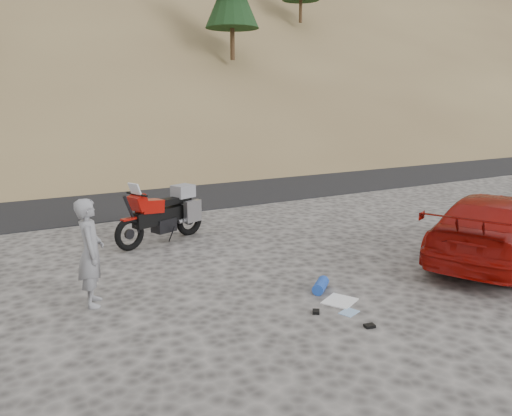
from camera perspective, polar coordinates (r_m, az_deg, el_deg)
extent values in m
plane|color=#3C3A38|center=(8.75, -4.37, -8.72)|extent=(140.00, 140.00, 0.00)
cube|color=black|center=(17.05, -17.46, 1.10)|extent=(120.00, 7.00, 0.05)
cube|color=brown|center=(38.11, -22.43, 18.70)|extent=(110.00, 51.90, 46.72)
cube|color=brown|center=(38.15, -22.47, 19.14)|extent=(110.00, 43.28, 36.46)
cylinder|color=#382614|center=(25.32, -2.71, 18.61)|extent=(0.22, 0.22, 1.82)
cylinder|color=#382614|center=(31.26, 5.12, 21.75)|extent=(0.18, 0.18, 1.54)
torus|color=black|center=(10.85, -14.26, -2.91)|extent=(0.72, 0.37, 0.72)
cylinder|color=black|center=(10.85, -14.26, -2.91)|extent=(0.23, 0.14, 0.22)
torus|color=black|center=(11.87, -7.64, -1.34)|extent=(0.77, 0.41, 0.76)
cylinder|color=black|center=(11.87, -7.64, -1.34)|extent=(0.26, 0.17, 0.24)
cylinder|color=black|center=(10.80, -14.00, -0.75)|extent=(0.41, 0.20, 0.89)
cylinder|color=black|center=(10.80, -13.46, 1.53)|extent=(0.28, 0.65, 0.05)
cube|color=black|center=(11.27, -10.96, -0.93)|extent=(1.32, 0.70, 0.33)
cube|color=black|center=(11.38, -10.49, -1.91)|extent=(0.57, 0.48, 0.31)
cube|color=maroon|center=(11.06, -12.02, 0.22)|extent=(0.65, 0.51, 0.34)
cube|color=maroon|center=(10.86, -13.27, 0.65)|extent=(0.44, 0.46, 0.39)
cube|color=silver|center=(10.76, -13.67, 2.07)|extent=(0.23, 0.35, 0.28)
cube|color=black|center=(11.37, -9.95, 0.75)|extent=(0.65, 0.43, 0.13)
cube|color=black|center=(11.65, -8.39, 0.85)|extent=(0.43, 0.32, 0.11)
cube|color=#AEAEB3|center=(11.51, -7.25, -0.36)|extent=(0.46, 0.27, 0.49)
cube|color=#AEAEB3|center=(11.93, -9.10, 0.03)|extent=(0.46, 0.27, 0.49)
cube|color=gray|center=(11.62, -8.34, 1.93)|extent=(0.56, 0.51, 0.28)
cube|color=maroon|center=(10.77, -14.35, -1.23)|extent=(0.35, 0.24, 0.04)
cylinder|color=black|center=(11.32, -9.60, -2.93)|extent=(0.10, 0.22, 0.40)
cylinder|color=#AEAEB3|center=(11.60, -7.94, -1.28)|extent=(0.50, 0.26, 0.14)
imported|color=gray|center=(8.34, -17.99, -10.38)|extent=(0.53, 0.69, 1.68)
imported|color=maroon|center=(11.07, 25.41, -5.37)|extent=(4.92, 3.51, 1.32)
cube|color=white|center=(8.14, 9.54, -10.44)|extent=(0.65, 0.62, 0.02)
cylinder|color=#1C44AB|center=(8.48, 7.40, -8.78)|extent=(0.49, 0.46, 0.19)
cube|color=black|center=(7.36, 12.85, -13.00)|extent=(0.16, 0.13, 0.04)
cube|color=black|center=(7.67, 6.87, -11.68)|extent=(0.16, 0.17, 0.05)
cube|color=#8BAFD7|center=(7.77, 10.59, -11.64)|extent=(0.34, 0.30, 0.01)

